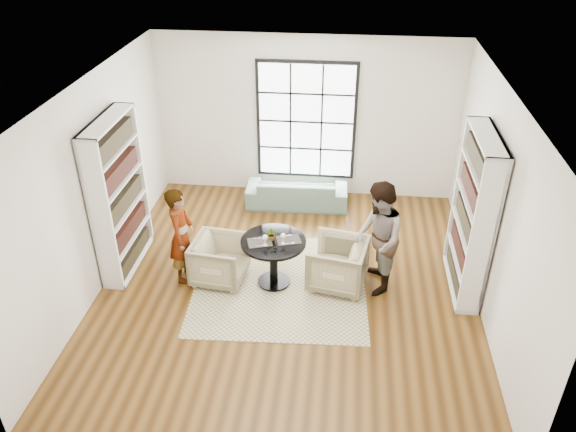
# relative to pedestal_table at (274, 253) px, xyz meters

# --- Properties ---
(ground) EXTENTS (6.00, 6.00, 0.00)m
(ground) POSITION_rel_pedestal_table_xyz_m (0.22, -0.03, -0.55)
(ground) COLOR brown
(room_shell) EXTENTS (6.00, 6.01, 6.00)m
(room_shell) POSITION_rel_pedestal_table_xyz_m (0.22, 0.52, 0.71)
(room_shell) COLOR silver
(room_shell) RESTS_ON ground
(rug) EXTENTS (2.66, 2.66, 0.01)m
(rug) POSITION_rel_pedestal_table_xyz_m (0.10, -0.02, -0.54)
(rug) COLOR beige
(rug) RESTS_ON ground
(pedestal_table) EXTENTS (0.95, 0.95, 0.76)m
(pedestal_table) POSITION_rel_pedestal_table_xyz_m (0.00, 0.00, 0.00)
(pedestal_table) COLOR black
(pedestal_table) RESTS_ON ground
(sofa) EXTENTS (1.87, 0.79, 0.54)m
(sofa) POSITION_rel_pedestal_table_xyz_m (0.11, 2.42, -0.28)
(sofa) COLOR gray
(sofa) RESTS_ON ground
(armchair_left) EXTENTS (0.85, 0.83, 0.70)m
(armchair_left) POSITION_rel_pedestal_table_xyz_m (-0.81, -0.00, -0.20)
(armchair_left) COLOR tan
(armchair_left) RESTS_ON ground
(armchair_right) EXTENTS (0.95, 0.93, 0.75)m
(armchair_right) POSITION_rel_pedestal_table_xyz_m (0.94, 0.07, -0.18)
(armchair_right) COLOR tan
(armchair_right) RESTS_ON ground
(person_left) EXTENTS (0.37, 0.56, 1.51)m
(person_left) POSITION_rel_pedestal_table_xyz_m (-1.36, -0.00, 0.20)
(person_left) COLOR gray
(person_left) RESTS_ON ground
(person_right) EXTENTS (0.76, 0.91, 1.72)m
(person_right) POSITION_rel_pedestal_table_xyz_m (1.49, 0.07, 0.31)
(person_right) COLOR gray
(person_right) RESTS_ON ground
(placemat_left) EXTENTS (0.40, 0.35, 0.01)m
(placemat_left) POSITION_rel_pedestal_table_xyz_m (-0.19, -0.07, 0.21)
(placemat_left) COLOR #292623
(placemat_left) RESTS_ON pedestal_table
(placemat_right) EXTENTS (0.40, 0.35, 0.01)m
(placemat_right) POSITION_rel_pedestal_table_xyz_m (0.22, 0.04, 0.21)
(placemat_right) COLOR #292623
(placemat_right) RESTS_ON pedestal_table
(cutlery_left) EXTENTS (0.20, 0.25, 0.01)m
(cutlery_left) POSITION_rel_pedestal_table_xyz_m (-0.19, -0.07, 0.22)
(cutlery_left) COLOR silver
(cutlery_left) RESTS_ON placemat_left
(cutlery_right) EXTENTS (0.20, 0.25, 0.01)m
(cutlery_right) POSITION_rel_pedestal_table_xyz_m (0.22, 0.04, 0.22)
(cutlery_right) COLOR silver
(cutlery_right) RESTS_ON placemat_right
(wine_glass_left) EXTENTS (0.08, 0.08, 0.18)m
(wine_glass_left) POSITION_rel_pedestal_table_xyz_m (-0.10, -0.13, 0.34)
(wine_glass_left) COLOR silver
(wine_glass_left) RESTS_ON pedestal_table
(wine_glass_right) EXTENTS (0.08, 0.08, 0.18)m
(wine_glass_right) POSITION_rel_pedestal_table_xyz_m (0.15, -0.06, 0.33)
(wine_glass_right) COLOR silver
(wine_glass_right) RESTS_ON pedestal_table
(flower_centerpiece) EXTENTS (0.17, 0.15, 0.19)m
(flower_centerpiece) POSITION_rel_pedestal_table_xyz_m (-0.02, 0.02, 0.30)
(flower_centerpiece) COLOR gray
(flower_centerpiece) RESTS_ON pedestal_table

